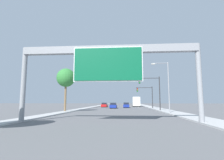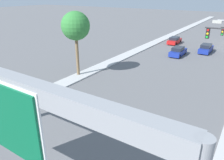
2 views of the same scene
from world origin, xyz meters
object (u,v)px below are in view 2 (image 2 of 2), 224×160
(car_mid_right, at_px, (178,51))
(palm_tree_background, at_px, (76,26))
(car_near_left, at_px, (206,49))
(car_mid_left, at_px, (174,40))

(car_mid_right, distance_m, palm_tree_background, 18.94)
(car_mid_right, xyz_separation_m, car_near_left, (3.50, 4.72, 0.01))
(car_mid_left, bearing_deg, car_mid_right, -68.00)
(car_mid_right, relative_size, palm_tree_background, 0.57)
(car_mid_left, distance_m, palm_tree_background, 26.02)
(car_near_left, relative_size, car_mid_left, 1.02)
(car_near_left, height_order, palm_tree_background, palm_tree_background)
(car_mid_right, bearing_deg, palm_tree_background, -115.15)
(car_mid_right, xyz_separation_m, palm_tree_background, (-7.70, -16.41, 5.50))
(car_mid_right, height_order, car_near_left, car_near_left)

